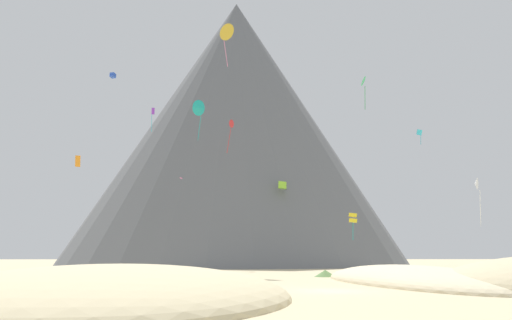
# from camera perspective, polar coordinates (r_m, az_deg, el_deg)

# --- Properties ---
(ground_plane) EXTENTS (400.00, 400.00, 0.00)m
(ground_plane) POSITION_cam_1_polar(r_m,az_deg,el_deg) (29.94, 8.77, -14.81)
(ground_plane) COLOR #CCBA8E
(dune_foreground_left) EXTENTS (11.66, 27.35, 2.67)m
(dune_foreground_left) POSITION_cam_1_polar(r_m,az_deg,el_deg) (39.80, 17.22, -13.47)
(dune_foreground_left) COLOR beige
(dune_foreground_left) RESTS_ON ground_plane
(dune_foreground_right) EXTENTS (18.62, 23.97, 3.31)m
(dune_foreground_right) POSITION_cam_1_polar(r_m,az_deg,el_deg) (25.35, -16.37, -15.24)
(dune_foreground_right) COLOR beige
(dune_foreground_right) RESTS_ON ground_plane
(bush_mid_center) EXTENTS (3.60, 3.60, 0.87)m
(bush_mid_center) POSITION_cam_1_polar(r_m,az_deg,el_deg) (51.52, 26.06, -11.69)
(bush_mid_center) COLOR #386633
(bush_mid_center) RESTS_ON ground_plane
(bush_near_left) EXTENTS (2.36, 2.36, 0.65)m
(bush_near_left) POSITION_cam_1_polar(r_m,az_deg,el_deg) (48.77, 8.04, -12.90)
(bush_near_left) COLOR #668C4C
(bush_near_left) RESTS_ON ground_plane
(bush_near_right) EXTENTS (1.79, 1.79, 0.56)m
(bush_near_right) POSITION_cam_1_polar(r_m,az_deg,el_deg) (34.56, -8.96, -13.80)
(bush_near_right) COLOR #477238
(bush_near_right) RESTS_ON ground_plane
(rock_massif) EXTENTS (102.88, 102.88, 61.21)m
(rock_massif) POSITION_cam_1_polar(r_m,az_deg,el_deg) (112.41, -2.31, 3.04)
(rock_massif) COLOR slate
(rock_massif) RESTS_ON ground_plane
(kite_pink_mid) EXTENTS (1.39, 1.39, 1.34)m
(kite_pink_mid) POSITION_cam_1_polar(r_m,az_deg,el_deg) (84.16, -8.77, -2.45)
(kite_pink_mid) COLOR pink
(kite_gold_high) EXTENTS (2.22, 1.70, 6.67)m
(kite_gold_high) POSITION_cam_1_polar(r_m,az_deg,el_deg) (74.61, -3.38, 14.54)
(kite_gold_high) COLOR gold
(kite_teal_mid) EXTENTS (2.14, 2.12, 5.94)m
(kite_teal_mid) POSITION_cam_1_polar(r_m,az_deg,el_deg) (71.83, -6.61, 5.99)
(kite_teal_mid) COLOR teal
(kite_red_mid) EXTENTS (1.17, 1.37, 5.70)m
(kite_red_mid) POSITION_cam_1_polar(r_m,az_deg,el_deg) (81.56, -2.97, 4.14)
(kite_red_mid) COLOR red
(kite_orange_low) EXTENTS (0.85, 0.98, 1.51)m
(kite_orange_low) POSITION_cam_1_polar(r_m,az_deg,el_deg) (63.34, -19.98, -0.13)
(kite_orange_low) COLOR orange
(kite_lime_low) EXTENTS (1.52, 1.48, 1.29)m
(kite_lime_low) POSITION_cam_1_polar(r_m,az_deg,el_deg) (80.56, 3.10, -2.95)
(kite_lime_low) COLOR #8CD133
(kite_violet_high) EXTENTS (0.58, 0.54, 4.52)m
(kite_violet_high) POSITION_cam_1_polar(r_m,az_deg,el_deg) (91.05, -11.91, 5.13)
(kite_violet_high) COLOR purple
(kite_cyan_mid) EXTENTS (1.08, 0.51, 2.68)m
(kite_cyan_mid) POSITION_cam_1_polar(r_m,az_deg,el_deg) (89.40, 18.45, 2.92)
(kite_cyan_mid) COLOR #33BCDB
(kite_white_low) EXTENTS (1.19, 1.43, 5.74)m
(kite_white_low) POSITION_cam_1_polar(r_m,az_deg,el_deg) (63.92, 24.17, -2.65)
(kite_white_low) COLOR white
(kite_green_high) EXTENTS (0.76, 1.55, 4.91)m
(kite_green_high) POSITION_cam_1_polar(r_m,az_deg,el_deg) (72.37, 12.42, 8.82)
(kite_green_high) COLOR green
(kite_yellow_low) EXTENTS (1.23, 1.19, 3.44)m
(kite_yellow_low) POSITION_cam_1_polar(r_m,az_deg,el_deg) (64.09, 11.18, -6.63)
(kite_yellow_low) COLOR yellow
(kite_blue_high) EXTENTS (1.01, 1.04, 0.83)m
(kite_blue_high) POSITION_cam_1_polar(r_m,az_deg,el_deg) (86.65, -16.28, 9.41)
(kite_blue_high) COLOR blue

